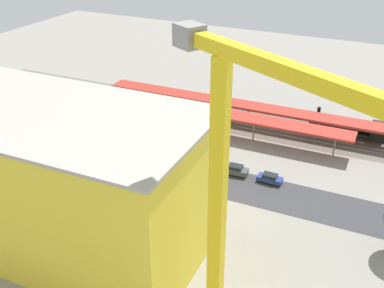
{
  "coord_description": "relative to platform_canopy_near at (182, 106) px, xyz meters",
  "views": [
    {
      "loc": [
        -35.64,
        64.31,
        41.33
      ],
      "look_at": [
        -5.53,
        1.36,
        4.44
      ],
      "focal_mm": 42.93,
      "sensor_mm": 36.0,
      "label": 1
    }
  ],
  "objects": [
    {
      "name": "ground_plane",
      "position": [
        -3.44,
        12.75,
        -4.36
      ],
      "size": [
        191.65,
        191.65,
        0.0
      ],
      "primitive_type": "plane",
      "color": "gray",
      "rests_on": "ground"
    },
    {
      "name": "rail_bed",
      "position": [
        -3.44,
        -7.71,
        -4.36
      ],
      "size": [
        120.03,
        16.23,
        0.01
      ],
      "primitive_type": "cube",
      "rotation": [
        0.0,
        0.0,
        0.02
      ],
      "color": "#665E54",
      "rests_on": "ground"
    },
    {
      "name": "street_asphalt",
      "position": [
        -3.44,
        16.9,
        -4.36
      ],
      "size": [
        119.93,
        11.32,
        0.01
      ],
      "primitive_type": "cube",
      "rotation": [
        0.0,
        0.0,
        0.02
      ],
      "color": "#38383D",
      "rests_on": "ground"
    },
    {
      "name": "track_rails",
      "position": [
        -3.44,
        -7.71,
        -4.18
      ],
      "size": [
        119.76,
        9.79,
        0.12
      ],
      "color": "#9E9EA8",
      "rests_on": "ground"
    },
    {
      "name": "platform_canopy_near",
      "position": [
        0.0,
        0.0,
        0.0
      ],
      "size": [
        68.36,
        5.81,
        4.6
      ],
      "color": "#A82D23",
      "rests_on": "ground"
    },
    {
      "name": "platform_canopy_far",
      "position": [
        -11.88,
        -7.34,
        -0.54
      ],
      "size": [
        64.79,
        5.61,
        4.09
      ],
      "color": "#A82D23",
      "rests_on": "ground"
    },
    {
      "name": "locomotive",
      "position": [
        -32.17,
        -10.67,
        -2.65
      ],
      "size": [
        15.91,
        2.79,
        4.81
      ],
      "color": "black",
      "rests_on": "ground"
    },
    {
      "name": "parked_car_0",
      "position": [
        -22.88,
        13.26,
        -3.67
      ],
      "size": [
        4.19,
        1.79,
        1.56
      ],
      "color": "black",
      "rests_on": "ground"
    },
    {
      "name": "parked_car_1",
      "position": [
        -16.81,
        13.32,
        -3.59
      ],
      "size": [
        4.38,
        2.11,
        1.72
      ],
      "color": "black",
      "rests_on": "ground"
    },
    {
      "name": "parked_car_2",
      "position": [
        -10.07,
        13.17,
        -3.55
      ],
      "size": [
        4.72,
        1.86,
        1.84
      ],
      "color": "black",
      "rests_on": "ground"
    },
    {
      "name": "parked_car_3",
      "position": [
        -4.11,
        13.45,
        -3.62
      ],
      "size": [
        4.3,
        1.83,
        1.66
      ],
      "color": "black",
      "rests_on": "ground"
    },
    {
      "name": "parked_car_4",
      "position": [
        1.34,
        14.11,
        -3.57
      ],
      "size": [
        4.61,
        2.03,
        1.79
      ],
      "color": "black",
      "rests_on": "ground"
    },
    {
      "name": "parked_car_5",
      "position": [
        8.03,
        13.57,
        -3.59
      ],
      "size": [
        4.21,
        1.94,
        1.74
      ],
      "color": "black",
      "rests_on": "ground"
    },
    {
      "name": "parked_car_6",
      "position": [
        14.59,
        13.35,
        -3.61
      ],
      "size": [
        4.21,
        1.82,
        1.71
      ],
      "color": "black",
      "rests_on": "ground"
    },
    {
      "name": "parked_car_7",
      "position": [
        20.46,
        13.07,
        -3.69
      ],
      "size": [
        4.71,
        1.79,
        1.51
      ],
      "color": "black",
      "rests_on": "ground"
    },
    {
      "name": "construction_building",
      "position": [
        -0.09,
        38.87,
        4.97
      ],
      "size": [
        41.78,
        20.76,
        18.66
      ],
      "primitive_type": "cube",
      "rotation": [
        0.0,
        0.0,
        0.02
      ],
      "color": "yellow",
      "rests_on": "ground"
    },
    {
      "name": "construction_roof_slab",
      "position": [
        -0.09,
        38.87,
        14.5
      ],
      "size": [
        42.39,
        21.37,
        0.4
      ],
      "primitive_type": "cube",
      "rotation": [
        0.0,
        0.0,
        0.02
      ],
      "color": "#ADA89E",
      "rests_on": "construction_building"
    },
    {
      "name": "tower_crane",
      "position": [
        -27.31,
        44.82,
        14.39
      ],
      "size": [
        21.21,
        12.62,
        32.2
      ],
      "color": "gray",
      "rests_on": "ground"
    },
    {
      "name": "box_truck_0",
      "position": [
        -1.81,
        23.8,
        -2.81
      ],
      "size": [
        8.88,
        3.0,
        3.13
      ],
      "color": "black",
      "rests_on": "ground"
    },
    {
      "name": "box_truck_1",
      "position": [
        14.02,
        22.8,
        -2.61
      ],
      "size": [
        9.43,
        3.18,
        3.58
      ],
      "color": "black",
      "rests_on": "ground"
    },
    {
      "name": "box_truck_2",
      "position": [
        -2.74,
        23.79,
        -2.81
      ],
      "size": [
        8.63,
        2.86,
        3.1
      ],
      "color": "black",
      "rests_on": "ground"
    },
    {
      "name": "street_tree_3",
      "position": [
        -0.23,
        21.83,
        0.37
      ],
      "size": [
        5.1,
        5.1,
        7.29
      ],
      "color": "brown",
      "rests_on": "ground"
    },
    {
      "name": "traffic_light",
      "position": [
        8.19,
        21.49,
        0.11
      ],
      "size": [
        0.5,
        0.36,
        6.77
      ],
      "color": "#333333",
      "rests_on": "ground"
    }
  ]
}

